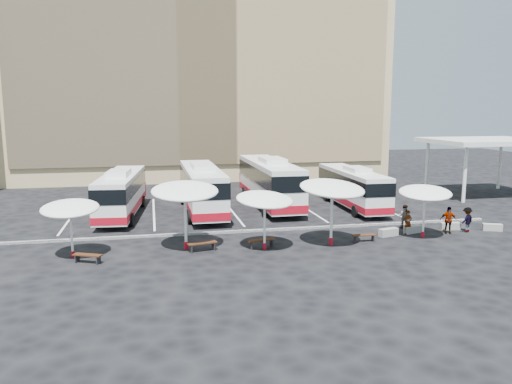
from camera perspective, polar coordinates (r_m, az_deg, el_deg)
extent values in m
plane|color=black|center=(32.02, -0.65, -4.81)|extent=(120.00, 120.00, 0.00)
cube|color=tan|center=(62.89, -6.53, 13.61)|extent=(42.00, 18.00, 25.00)
cube|color=tan|center=(53.83, -5.58, 13.80)|extent=(40.00, 0.30, 20.00)
cube|color=white|center=(50.46, 24.79, 5.31)|extent=(10.00, 8.00, 0.40)
cylinder|color=white|center=(45.93, 22.77, 1.85)|extent=(0.30, 0.30, 4.80)
cylinder|color=white|center=(50.94, 18.96, 2.76)|extent=(0.30, 0.30, 4.80)
cylinder|color=white|center=(55.46, 26.09, 2.81)|extent=(0.30, 0.30, 4.80)
cube|color=black|center=(32.48, -0.82, -4.47)|extent=(34.00, 0.25, 0.15)
cube|color=white|center=(39.69, -20.30, -2.60)|extent=(0.15, 12.00, 0.01)
cube|color=white|center=(39.24, -11.60, -2.33)|extent=(0.15, 12.00, 0.01)
cube|color=white|center=(39.70, -2.90, -2.01)|extent=(0.15, 12.00, 0.01)
cube|color=white|center=(41.04, 5.40, -1.66)|extent=(0.15, 12.00, 0.01)
cube|color=white|center=(43.19, 13.03, -1.31)|extent=(0.15, 12.00, 0.01)
cube|color=white|center=(38.47, -15.13, -0.01)|extent=(3.37, 11.13, 2.74)
cube|color=black|center=(38.39, -15.16, 0.79)|extent=(3.43, 11.19, 1.00)
cube|color=#A40B1B|center=(38.64, -15.07, -1.48)|extent=(3.43, 11.19, 0.50)
cube|color=#A40B1B|center=(43.93, -14.00, 0.28)|extent=(2.34, 0.42, 1.28)
cube|color=white|center=(37.36, -15.45, 2.11)|extent=(1.73, 2.87, 0.37)
cylinder|color=black|center=(41.99, -15.92, -1.11)|extent=(0.41, 0.94, 0.91)
cylinder|color=black|center=(41.66, -12.83, -1.06)|extent=(0.41, 0.94, 0.91)
cylinder|color=black|center=(35.39, -17.77, -3.13)|extent=(0.41, 0.94, 0.91)
cylinder|color=black|center=(35.00, -14.10, -3.10)|extent=(0.41, 0.94, 0.91)
cube|color=white|center=(38.66, -6.20, 0.56)|extent=(2.55, 12.00, 3.00)
cube|color=black|center=(38.57, -6.22, 1.44)|extent=(2.61, 12.06, 1.10)
cube|color=#A40B1B|center=(38.84, -6.17, -1.04)|extent=(2.61, 12.06, 0.55)
cube|color=#A40B1B|center=(44.67, -6.99, 0.77)|extent=(2.56, 0.21, 1.40)
cube|color=white|center=(37.45, -6.09, 2.90)|extent=(1.61, 3.00, 0.40)
cylinder|color=black|center=(42.23, -8.35, -0.72)|extent=(0.35, 1.00, 1.00)
cylinder|color=black|center=(42.46, -4.99, -0.60)|extent=(0.35, 1.00, 1.00)
cylinder|color=black|center=(34.90, -7.52, -2.85)|extent=(0.35, 1.00, 1.00)
cylinder|color=black|center=(35.18, -3.45, -2.69)|extent=(0.35, 1.00, 1.00)
cube|color=white|center=(40.90, 1.52, 1.27)|extent=(2.67, 12.73, 3.18)
cube|color=black|center=(40.81, 1.53, 2.15)|extent=(2.74, 12.79, 1.17)
cube|color=#A40B1B|center=(41.08, 1.52, -0.34)|extent=(2.74, 12.79, 0.58)
cube|color=#A40B1B|center=(47.16, -0.26, 1.39)|extent=(2.71, 0.22, 1.48)
cube|color=white|center=(39.65, 1.89, 3.63)|extent=(1.70, 3.18, 0.42)
cylinder|color=black|center=(44.45, -1.25, -0.08)|extent=(0.37, 1.06, 1.06)
cylinder|color=black|center=(45.00, 2.07, 0.04)|extent=(0.37, 1.06, 1.06)
cylinder|color=black|center=(36.79, 1.03, -2.09)|extent=(0.37, 1.06, 1.06)
cylinder|color=black|center=(37.46, 4.98, -1.91)|extent=(0.37, 1.06, 1.06)
cube|color=white|center=(40.91, 10.95, 0.62)|extent=(2.43, 10.66, 2.65)
cube|color=black|center=(40.84, 10.98, 1.35)|extent=(2.48, 10.71, 0.97)
cube|color=#A40B1B|center=(41.07, 10.91, -0.72)|extent=(2.48, 10.71, 0.49)
cube|color=#A40B1B|center=(45.93, 8.50, 0.80)|extent=(2.27, 0.22, 1.24)
cube|color=white|center=(39.90, 11.49, 2.56)|extent=(1.47, 2.68, 0.35)
cylinder|color=black|center=(43.61, 8.06, -0.47)|extent=(0.33, 0.89, 0.88)
cylinder|color=black|center=(44.36, 10.76, -0.38)|extent=(0.33, 0.89, 0.88)
cylinder|color=black|center=(37.50, 11.30, -2.19)|extent=(0.33, 0.89, 0.88)
cylinder|color=black|center=(38.37, 14.37, -2.04)|extent=(0.33, 0.89, 0.88)
cylinder|color=white|center=(28.51, -20.33, -4.46)|extent=(0.13, 0.13, 2.66)
cylinder|color=#A40B1B|center=(28.79, -20.20, -6.68)|extent=(0.20, 0.20, 0.35)
ellipsoid|color=white|center=(28.22, -20.49, -1.75)|extent=(3.05, 3.09, 0.91)
cylinder|color=white|center=(28.49, -8.05, -3.28)|extent=(0.16, 0.16, 3.32)
cylinder|color=#A40B1B|center=(28.84, -7.99, -6.07)|extent=(0.25, 0.25, 0.44)
ellipsoid|color=white|center=(28.16, -8.13, 0.12)|extent=(3.82, 3.87, 1.14)
cylinder|color=white|center=(28.24, 0.99, -3.79)|extent=(0.17, 0.17, 2.84)
cylinder|color=#A40B1B|center=(28.55, 0.98, -6.20)|extent=(0.27, 0.27, 0.38)
ellipsoid|color=white|center=(27.94, 1.00, -0.86)|extent=(4.17, 4.20, 0.97)
cylinder|color=white|center=(29.41, 8.62, -2.89)|extent=(0.20, 0.20, 3.32)
cylinder|color=#A40B1B|center=(29.75, 8.55, -5.59)|extent=(0.31, 0.31, 0.44)
ellipsoid|color=white|center=(29.10, 8.70, 0.42)|extent=(4.77, 4.80, 1.14)
cylinder|color=white|center=(32.56, 18.63, -2.56)|extent=(0.17, 0.17, 2.79)
cylinder|color=#A40B1B|center=(32.82, 18.52, -4.62)|extent=(0.26, 0.26, 0.37)
ellipsoid|color=white|center=(32.30, 18.77, -0.06)|extent=(4.04, 4.07, 0.95)
cube|color=black|center=(27.43, -18.70, -6.83)|extent=(1.56, 1.01, 0.06)
cube|color=black|center=(27.81, -19.76, -7.17)|extent=(0.22, 0.38, 0.41)
cube|color=black|center=(27.18, -17.56, -7.43)|extent=(0.22, 0.38, 0.41)
cube|color=black|center=(28.25, -6.17, -5.82)|extent=(1.72, 0.77, 0.07)
cube|color=black|center=(28.14, -7.46, -6.45)|extent=(0.15, 0.43, 0.44)
cube|color=black|center=(28.52, -4.88, -6.18)|extent=(0.15, 0.43, 0.44)
cube|color=black|center=(28.77, 0.60, -5.50)|extent=(1.68, 0.70, 0.07)
cube|color=black|center=(28.61, -0.62, -6.11)|extent=(0.13, 0.42, 0.43)
cube|color=black|center=(29.08, 1.79, -5.85)|extent=(0.13, 0.42, 0.43)
cube|color=black|center=(30.80, 12.25, -4.83)|extent=(1.44, 0.45, 0.06)
cube|color=black|center=(30.66, 11.24, -5.28)|extent=(0.08, 0.36, 0.38)
cube|color=black|center=(31.06, 13.22, -5.16)|extent=(0.08, 0.36, 0.38)
cube|color=gray|center=(32.52, 14.90, -4.47)|extent=(1.36, 0.75, 0.48)
cube|color=gray|center=(33.77, 17.49, -4.09)|extent=(1.32, 0.73, 0.47)
cube|color=gray|center=(35.53, 21.31, -3.65)|extent=(1.30, 0.63, 0.47)
cube|color=gray|center=(36.32, 25.39, -3.66)|extent=(1.26, 0.83, 0.45)
imported|color=black|center=(33.34, 16.98, -3.31)|extent=(0.63, 0.49, 1.52)
imported|color=black|center=(34.82, 16.62, -2.69)|extent=(0.98, 0.98, 1.60)
imported|color=black|center=(34.19, 21.12, -3.02)|extent=(1.12, 0.77, 1.76)
imported|color=black|center=(35.09, 22.96, -2.93)|extent=(1.21, 0.98, 1.64)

